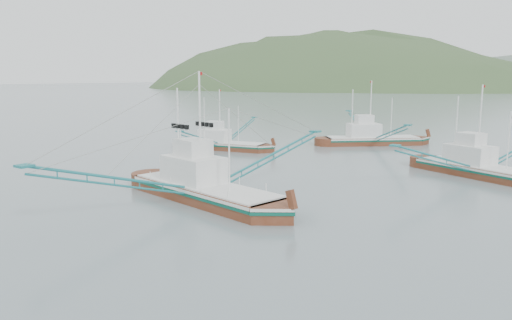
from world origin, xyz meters
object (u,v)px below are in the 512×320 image
Objects in this scene: main_boat at (203,177)px; bg_boat_left at (222,138)px; bg_boat_right at (481,157)px; bg_boat_far at (372,130)px.

bg_boat_left is (-17.61, 23.60, -0.39)m from main_boat.
main_boat reaches higher than bg_boat_right.
bg_boat_right is (34.24, 0.66, 0.44)m from bg_boat_left.
main_boat is 40.84m from bg_boat_far.
bg_boat_left is 34.24m from bg_boat_right.
bg_boat_far reaches higher than bg_boat_left.
main_boat is 29.45m from bg_boat_left.
main_boat is at bearing -128.90° from bg_boat_far.
bg_boat_far is (-2.20, 40.78, 0.22)m from main_boat.
bg_boat_far reaches higher than bg_boat_right.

